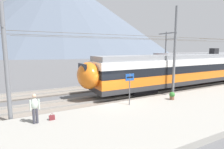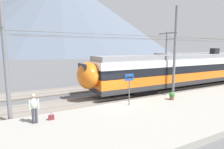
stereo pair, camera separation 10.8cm
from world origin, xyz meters
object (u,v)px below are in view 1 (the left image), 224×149
object	(u,v)px
catenary_mast_mid	(174,51)
platform_sign	(130,82)
handbag_beside_passenger	(52,117)
train_far_track	(219,62)
catenary_mast_far_side	(166,54)
passenger_walking	(35,107)
potted_plant_platform_edge	(172,95)
train_near_platform	(190,69)
catenary_mast_west	(5,55)

from	to	relation	value
catenary_mast_mid	platform_sign	world-z (taller)	catenary_mast_mid
platform_sign	handbag_beside_passenger	bearing A→B (deg)	-177.56
catenary_mast_mid	handbag_beside_passenger	world-z (taller)	catenary_mast_mid
handbag_beside_passenger	train_far_track	bearing A→B (deg)	15.60
catenary_mast_far_side	passenger_walking	xyz separation A→B (m)	(-19.63, -10.15, -2.43)
catenary_mast_mid	passenger_walking	world-z (taller)	catenary_mast_mid
passenger_walking	handbag_beside_passenger	bearing A→B (deg)	6.83
passenger_walking	handbag_beside_passenger	world-z (taller)	passenger_walking
passenger_walking	potted_plant_platform_edge	world-z (taller)	passenger_walking
catenary_mast_far_side	handbag_beside_passenger	xyz separation A→B (m)	(-18.75, -10.05, -3.24)
train_far_track	catenary_mast_far_side	xyz separation A→B (m)	(-10.70, 1.82, 1.52)
catenary_mast_far_side	train_near_platform	bearing A→B (deg)	-113.06
catenary_mast_mid	platform_sign	bearing A→B (deg)	-166.50
train_far_track	catenary_mast_far_side	size ratio (longest dim) A/B	0.73
catenary_mast_far_side	potted_plant_platform_edge	distance (m)	14.22
train_near_platform	catenary_mast_mid	xyz separation A→B (m)	(-4.66, -1.87, 2.06)
train_near_platform	platform_sign	xyz separation A→B (m)	(-10.39, -3.24, -0.15)
train_far_track	catenary_mast_west	size ratio (longest dim) A/B	0.73
catenary_mast_far_side	passenger_walking	bearing A→B (deg)	-152.66
platform_sign	passenger_walking	bearing A→B (deg)	-176.95
catenary_mast_mid	potted_plant_platform_edge	world-z (taller)	catenary_mast_mid
train_far_track	platform_sign	world-z (taller)	train_far_track
handbag_beside_passenger	catenary_mast_far_side	bearing A→B (deg)	28.19
potted_plant_platform_edge	catenary_mast_mid	bearing A→B (deg)	44.28
handbag_beside_passenger	train_near_platform	bearing A→B (deg)	12.31
catenary_mast_mid	potted_plant_platform_edge	size ratio (longest dim) A/B	64.98
train_near_platform	train_far_track	bearing A→B (deg)	19.36
catenary_mast_mid	catenary_mast_far_side	xyz separation A→B (m)	(7.46, 8.43, -0.53)
train_far_track	passenger_walking	distance (m)	31.47
handbag_beside_passenger	platform_sign	bearing A→B (deg)	2.44
catenary_mast_far_side	handbag_beside_passenger	size ratio (longest dim) A/B	105.30
catenary_mast_mid	handbag_beside_passenger	distance (m)	12.01
catenary_mast_west	handbag_beside_passenger	bearing A→B (deg)	-36.94
catenary_mast_mid	train_far_track	bearing A→B (deg)	20.00
catenary_mast_west	train_near_platform	bearing A→B (deg)	5.88
train_far_track	catenary_mast_mid	xyz separation A→B (m)	(-18.16, -6.61, 2.05)
train_far_track	catenary_mast_west	xyz separation A→B (m)	(-31.60, -6.61, 1.93)
catenary_mast_west	potted_plant_platform_edge	size ratio (longest dim) A/B	64.98
train_near_platform	train_far_track	xyz separation A→B (m)	(13.50, 4.74, 0.01)
catenary_mast_far_side	platform_sign	xyz separation A→B (m)	(-13.19, -9.81, -1.67)
platform_sign	catenary_mast_far_side	bearing A→B (deg)	36.65
platform_sign	passenger_walking	size ratio (longest dim) A/B	1.37
catenary_mast_west	passenger_walking	world-z (taller)	catenary_mast_west
passenger_walking	train_far_track	bearing A→B (deg)	15.35
passenger_walking	potted_plant_platform_edge	distance (m)	10.30
train_near_platform	catenary_mast_west	distance (m)	18.30
train_near_platform	platform_sign	world-z (taller)	train_near_platform
catenary_mast_west	catenary_mast_far_side	distance (m)	22.54
catenary_mast_far_side	potted_plant_platform_edge	xyz separation A→B (m)	(-9.35, -10.28, -3.02)
catenary_mast_far_side	platform_sign	size ratio (longest dim) A/B	17.86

